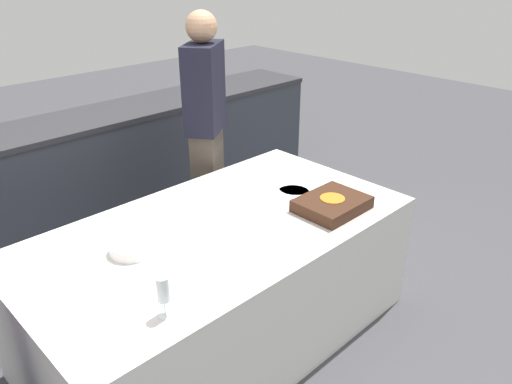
{
  "coord_description": "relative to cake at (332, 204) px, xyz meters",
  "views": [
    {
      "loc": [
        -1.42,
        -1.76,
        2.01
      ],
      "look_at": [
        0.28,
        0.0,
        0.82
      ],
      "focal_mm": 35.0,
      "sensor_mm": 36.0,
      "label": 1
    }
  ],
  "objects": [
    {
      "name": "dining_table",
      "position": [
        -0.57,
        0.31,
        -0.4
      ],
      "size": [
        2.06,
        1.11,
        0.72
      ],
      "color": "silver",
      "rests_on": "ground_plane"
    },
    {
      "name": "person_cutting_cake",
      "position": [
        0.0,
        1.08,
        0.12
      ],
      "size": [
        0.41,
        0.37,
        1.69
      ],
      "rotation": [
        0.0,
        0.0,
        -2.51
      ],
      "color": "#4C4238",
      "rests_on": "ground_plane"
    },
    {
      "name": "wine_glass",
      "position": [
        -1.16,
        -0.09,
        0.08
      ],
      "size": [
        0.06,
        0.06,
        0.18
      ],
      "color": "white",
      "rests_on": "dining_table"
    },
    {
      "name": "back_counter",
      "position": [
        -0.57,
        1.94,
        -0.3
      ],
      "size": [
        4.4,
        0.58,
        0.92
      ],
      "color": "#333842",
      "rests_on": "ground_plane"
    },
    {
      "name": "side_plate_right_edge",
      "position": [
        0.06,
        0.32,
        -0.03
      ],
      "size": [
        0.19,
        0.19,
        0.0
      ],
      "color": "white",
      "rests_on": "dining_table"
    },
    {
      "name": "cake",
      "position": [
        0.0,
        0.0,
        0.0
      ],
      "size": [
        0.41,
        0.34,
        0.08
      ],
      "color": "#B7B2AD",
      "rests_on": "dining_table"
    },
    {
      "name": "ground_plane",
      "position": [
        -0.57,
        0.31,
        -0.76
      ],
      "size": [
        14.0,
        14.0,
        0.0
      ],
      "primitive_type": "plane",
      "color": "#424247"
    },
    {
      "name": "side_plate_near_cake",
      "position": [
        0.02,
        0.29,
        -0.03
      ],
      "size": [
        0.19,
        0.19,
        0.0
      ],
      "color": "white",
      "rests_on": "dining_table"
    },
    {
      "name": "plate_stack",
      "position": [
        -1.01,
        0.4,
        -0.01
      ],
      "size": [
        0.21,
        0.21,
        0.05
      ],
      "color": "white",
      "rests_on": "dining_table"
    }
  ]
}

